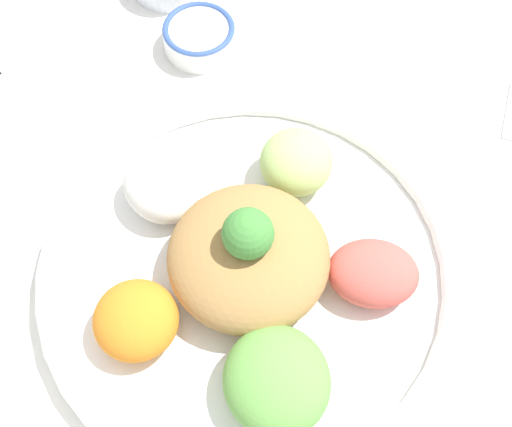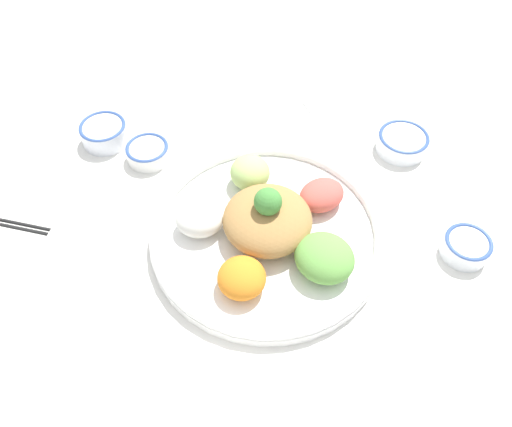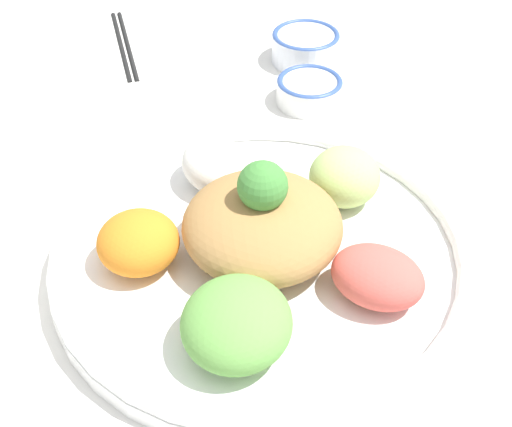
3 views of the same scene
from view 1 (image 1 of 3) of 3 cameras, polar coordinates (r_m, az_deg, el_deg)
name	(u,v)px [view 1 (image 1 of 3)]	position (r m, az deg, el deg)	size (l,w,h in m)	color
ground_plane	(286,289)	(0.72, 2.43, -6.06)	(2.40, 2.40, 0.00)	white
salad_platter	(249,270)	(0.70, -0.55, -4.57)	(0.42, 0.42, 0.13)	white
sauce_bowl_red	(199,36)	(0.88, -4.56, 13.97)	(0.09, 0.09, 0.03)	white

